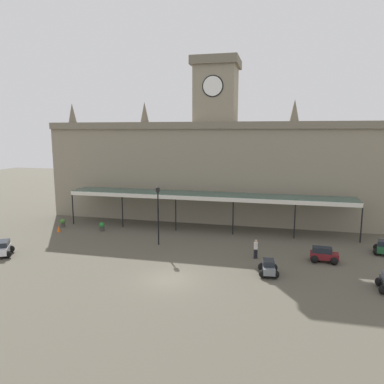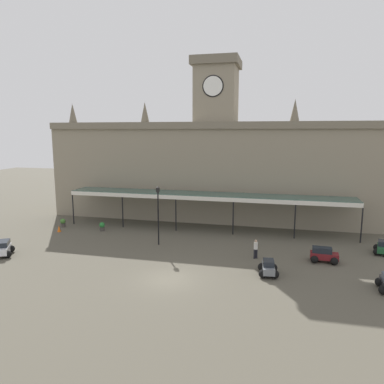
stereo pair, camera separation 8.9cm
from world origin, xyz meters
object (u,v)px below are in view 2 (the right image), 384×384
object	(u,v)px
car_grey_sedan	(268,268)
traffic_cone	(59,229)
victorian_lamppost	(158,209)
car_green_sedan	(383,248)
pedestrian_near_entrance	(256,248)
planter_by_canopy	(102,226)
car_maroon_estate	(324,256)
planter_near_kerb	(63,223)
car_white_estate	(4,249)

from	to	relation	value
car_grey_sedan	traffic_cone	xyz separation A→B (m)	(-22.58, 6.91, -0.15)
victorian_lamppost	car_green_sedan	bearing A→B (deg)	5.99
pedestrian_near_entrance	planter_by_canopy	distance (m)	17.71
car_grey_sedan	victorian_lamppost	world-z (taller)	victorian_lamppost
car_maroon_estate	pedestrian_near_entrance	distance (m)	5.63
victorian_lamppost	traffic_cone	distance (m)	12.58
traffic_cone	car_green_sedan	bearing A→B (deg)	0.62
car_green_sedan	planter_by_canopy	distance (m)	28.01
car_green_sedan	pedestrian_near_entrance	bearing A→B (deg)	-160.78
car_maroon_estate	victorian_lamppost	distance (m)	15.30
car_grey_sedan	planter_by_canopy	xyz separation A→B (m)	(-18.18, 8.35, -0.01)
car_green_sedan	victorian_lamppost	world-z (taller)	victorian_lamppost
car_maroon_estate	victorian_lamppost	world-z (taller)	victorian_lamppost
planter_near_kerb	planter_by_canopy	distance (m)	5.19
victorian_lamppost	planter_by_canopy	distance (m)	8.82
car_maroon_estate	planter_by_canopy	distance (m)	23.05
pedestrian_near_entrance	car_grey_sedan	bearing A→B (deg)	-71.13
car_white_estate	planter_near_kerb	distance (m)	9.81
car_white_estate	traffic_cone	size ratio (longest dim) A/B	3.49
car_grey_sedan	planter_by_canopy	size ratio (longest dim) A/B	2.21
car_green_sedan	victorian_lamppost	xyz separation A→B (m)	(-20.35, -2.13, 2.99)
pedestrian_near_entrance	victorian_lamppost	xyz separation A→B (m)	(-9.36, 1.70, 2.58)
victorian_lamppost	planter_near_kerb	distance (m)	13.67
traffic_cone	car_maroon_estate	bearing A→B (deg)	-6.51
car_green_sedan	planter_by_canopy	bearing A→B (deg)	177.77
car_maroon_estate	traffic_cone	distance (m)	27.18
victorian_lamppost	planter_near_kerb	xyz separation A→B (m)	(-12.81, 3.71, -3.00)
car_green_sedan	planter_by_canopy	size ratio (longest dim) A/B	2.29
planter_by_canopy	traffic_cone	bearing A→B (deg)	-161.91
car_maroon_estate	car_green_sedan	bearing A→B (deg)	32.50
car_white_estate	car_green_sedan	size ratio (longest dim) A/B	1.11
car_grey_sedan	pedestrian_near_entrance	xyz separation A→B (m)	(-1.17, 3.43, 0.41)
victorian_lamppost	planter_near_kerb	bearing A→B (deg)	163.84
victorian_lamppost	planter_near_kerb	size ratio (longest dim) A/B	5.95
car_green_sedan	traffic_cone	xyz separation A→B (m)	(-32.39, -0.35, -0.15)
car_grey_sedan	car_green_sedan	bearing A→B (deg)	36.49
car_grey_sedan	pedestrian_near_entrance	size ratio (longest dim) A/B	1.27
car_green_sedan	traffic_cone	distance (m)	32.40
car_grey_sedan	car_green_sedan	distance (m)	12.21
car_white_estate	planter_by_canopy	size ratio (longest dim) A/B	2.53
victorian_lamppost	pedestrian_near_entrance	bearing A→B (deg)	-10.27
car_grey_sedan	planter_by_canopy	bearing A→B (deg)	155.32
car_white_estate	car_maroon_estate	bearing A→B (deg)	9.96
pedestrian_near_entrance	victorian_lamppost	distance (m)	9.86
car_green_sedan	planter_near_kerb	bearing A→B (deg)	177.28
car_maroon_estate	pedestrian_near_entrance	xyz separation A→B (m)	(-5.60, -0.40, 0.34)
car_maroon_estate	victorian_lamppost	bearing A→B (deg)	175.04
pedestrian_near_entrance	planter_near_kerb	distance (m)	22.82
car_maroon_estate	pedestrian_near_entrance	bearing A→B (deg)	-175.93
car_white_estate	pedestrian_near_entrance	bearing A→B (deg)	11.45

